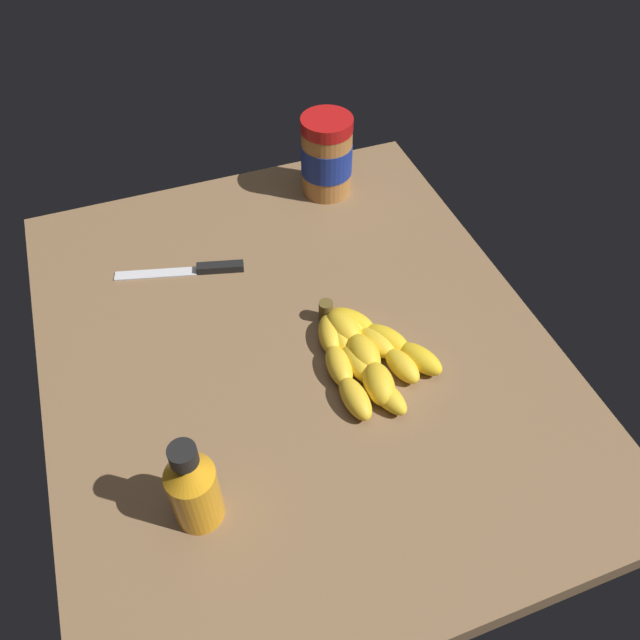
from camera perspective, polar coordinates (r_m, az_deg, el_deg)
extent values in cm
cube|color=brown|center=(88.02, -2.12, -2.98)|extent=(80.61, 66.57, 3.98)
ellipsoid|color=yellow|center=(85.47, 0.90, -1.31)|extent=(7.30, 4.52, 3.08)
ellipsoid|color=yellow|center=(82.16, 1.71, -4.12)|extent=(6.98, 3.54, 3.08)
ellipsoid|color=yellow|center=(79.26, 3.17, -7.02)|extent=(7.02, 3.66, 3.08)
ellipsoid|color=yellow|center=(85.65, 1.65, -1.27)|extent=(7.26, 3.22, 2.94)
ellipsoid|color=yellow|center=(82.54, 3.48, -3.97)|extent=(7.54, 4.12, 2.94)
ellipsoid|color=yellow|center=(79.99, 5.90, -6.64)|extent=(7.70, 4.95, 2.94)
ellipsoid|color=yellow|center=(85.81, 2.10, -0.72)|extent=(7.16, 5.32, 3.80)
ellipsoid|color=yellow|center=(83.11, 3.93, -3.02)|extent=(6.67, 4.28, 3.80)
ellipsoid|color=yellow|center=(80.33, 5.29, -5.69)|extent=(6.77, 4.46, 3.80)
ellipsoid|color=yellow|center=(86.78, 2.61, -0.43)|extent=(6.73, 5.80, 2.96)
ellipsoid|color=yellow|center=(84.93, 5.13, -2.07)|extent=(6.77, 5.12, 2.96)
ellipsoid|color=yellow|center=(82.89, 7.37, -4.09)|extent=(6.62, 4.29, 2.96)
ellipsoid|color=yellow|center=(86.96, 2.92, -0.25)|extent=(7.09, 6.66, 3.09)
ellipsoid|color=yellow|center=(85.42, 5.98, -1.70)|extent=(7.26, 6.27, 3.09)
ellipsoid|color=yellow|center=(83.85, 8.95, -3.45)|extent=(7.34, 5.81, 3.09)
cylinder|color=brown|center=(88.04, 0.53, 0.87)|extent=(2.00, 2.00, 3.00)
cylinder|color=#B27238|center=(108.21, 0.59, 14.03)|extent=(8.29, 8.29, 11.48)
cylinder|color=navy|center=(107.89, 0.59, 14.28)|extent=(8.45, 8.45, 5.17)
cylinder|color=#B71414|center=(104.55, 0.62, 17.11)|extent=(8.39, 8.39, 2.09)
cylinder|color=orange|center=(70.81, -11.10, -15.08)|extent=(5.36, 5.36, 8.53)
cone|color=orange|center=(65.89, -11.83, -12.85)|extent=(5.36, 5.36, 2.75)
cylinder|color=black|center=(63.81, -12.17, -11.79)|extent=(2.90, 2.90, 2.11)
cube|color=silver|center=(98.53, -14.48, 4.11)|extent=(4.85, 12.27, 0.50)
cube|color=black|center=(97.02, -8.93, 4.69)|extent=(3.33, 7.18, 1.20)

